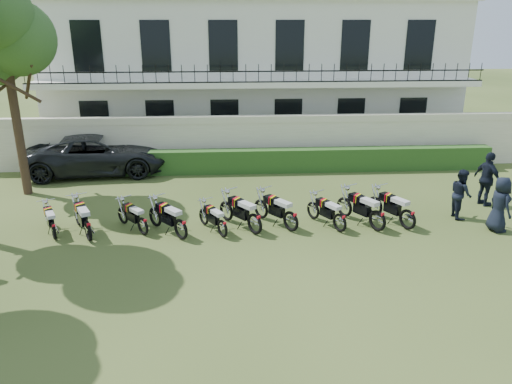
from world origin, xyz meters
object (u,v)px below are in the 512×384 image
tree_west_near (3,30)px  motorcycle_8 (378,216)px  officer_4 (461,194)px  officer_5 (487,179)px  motorcycle_9 (408,215)px  suv (98,154)px  motorcycle_1 (88,226)px  motorcycle_6 (291,216)px  motorcycle_3 (181,224)px  motorcycle_5 (255,219)px  motorcycle_2 (143,222)px  motorcycle_0 (53,227)px  motorcycle_7 (340,218)px  motorcycle_4 (222,224)px  officer_3 (500,204)px

tree_west_near → motorcycle_8: size_ratio=4.26×
officer_4 → officer_5: 1.76m
motorcycle_9 → suv: 12.94m
motorcycle_1 → tree_west_near: bearing=99.7°
motorcycle_6 → motorcycle_8: bearing=-40.5°
motorcycle_1 → motorcycle_3: motorcycle_1 is taller
motorcycle_5 → motorcycle_8: bearing=-36.8°
motorcycle_2 → motorcycle_8: 7.22m
motorcycle_0 → motorcycle_7: 8.65m
officer_5 → motorcycle_6: bearing=86.6°
motorcycle_5 → officer_4: size_ratio=1.04×
motorcycle_0 → motorcycle_3: (3.79, -0.22, 0.07)m
motorcycle_4 → tree_west_near: bearing=117.8°
motorcycle_5 → officer_4: bearing=-28.6°
motorcycle_1 → motorcycle_9: size_ratio=1.01×
officer_4 → motorcycle_2: bearing=96.3°
motorcycle_0 → tree_west_near: bearing=92.0°
motorcycle_9 → officer_4: 2.31m
motorcycle_3 → motorcycle_0: bearing=136.0°
officer_5 → motorcycle_8: bearing=96.3°
motorcycle_4 → motorcycle_5: (0.98, 0.15, 0.10)m
motorcycle_1 → officer_4: size_ratio=1.12×
officer_5 → motorcycle_2: bearing=80.9°
motorcycle_4 → motorcycle_9: motorcycle_9 is taller
motorcycle_2 → motorcycle_6: (4.54, -0.01, 0.07)m
motorcycle_5 → motorcycle_8: size_ratio=0.93×
tree_west_near → motorcycle_5: tree_west_near is taller
tree_west_near → motorcycle_9: size_ratio=4.28×
motorcycle_8 → suv: (-10.06, 6.80, 0.29)m
motorcycle_0 → suv: size_ratio=0.27×
officer_3 → motorcycle_3: bearing=83.2°
motorcycle_1 → suv: size_ratio=0.31×
motorcycle_4 → motorcycle_8: motorcycle_8 is taller
motorcycle_4 → suv: 8.73m
tree_west_near → motorcycle_9: (13.11, -4.24, -5.37)m
motorcycle_9 → motorcycle_8: bearing=154.4°
suv → officer_5: bearing=-113.7°
motorcycle_4 → officer_3: officer_3 is taller
officer_3 → motorcycle_0: bearing=82.1°
motorcycle_2 → officer_3: (10.97, -0.31, 0.43)m
motorcycle_2 → officer_5: size_ratio=0.73×
tree_west_near → motorcycle_4: (7.33, -4.45, -5.46)m
motorcycle_6 → officer_3: (6.44, -0.30, 0.36)m
motorcycle_5 → officer_3: officer_3 is taller
officer_4 → officer_5: (1.41, 1.04, 0.14)m
motorcycle_4 → officer_3: bearing=-30.9°
motorcycle_4 → suv: suv is taller
motorcycle_1 → motorcycle_5: bearing=-24.9°
motorcycle_1 → motorcycle_4: (3.97, 0.05, -0.08)m
motorcycle_5 → suv: (-6.25, 6.81, 0.30)m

